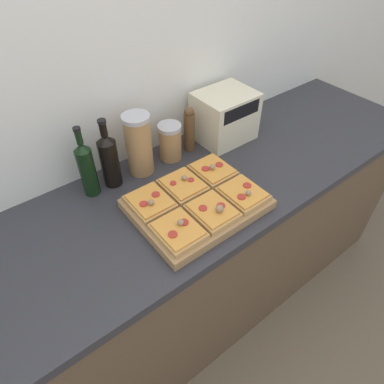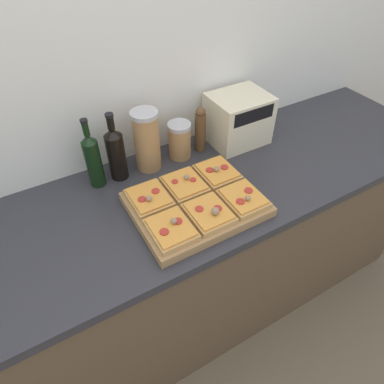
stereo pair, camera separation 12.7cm
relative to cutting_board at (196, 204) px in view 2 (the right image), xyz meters
name	(u,v)px [view 2 (the right image)]	position (x,y,z in m)	size (l,w,h in m)	color
ground_plane	(211,361)	(-0.03, -0.22, -0.94)	(12.00, 12.00, 0.00)	brown
wall_back	(132,81)	(-0.03, 0.46, 0.31)	(6.00, 0.06, 2.50)	silver
kitchen_counter	(180,264)	(-0.03, 0.10, -0.48)	(2.63, 0.67, 0.93)	brown
cutting_board	(196,204)	(0.00, 0.00, 0.00)	(0.47, 0.37, 0.04)	#A37A4C
pizza_slice_back_left	(149,198)	(-0.15, 0.09, 0.03)	(0.14, 0.16, 0.05)	tan
pizza_slice_back_center	(185,184)	(0.00, 0.09, 0.03)	(0.14, 0.16, 0.05)	tan
pizza_slice_back_right	(217,172)	(0.15, 0.09, 0.03)	(0.14, 0.16, 0.05)	tan
pizza_slice_front_left	(171,229)	(-0.15, -0.09, 0.03)	(0.14, 0.16, 0.05)	tan
pizza_slice_front_center	(209,213)	(0.00, -0.09, 0.03)	(0.14, 0.16, 0.06)	tan
pizza_slice_front_right	(243,198)	(0.15, -0.09, 0.03)	(0.14, 0.16, 0.05)	tan
olive_oil_bottle	(93,160)	(-0.27, 0.32, 0.10)	(0.06, 0.06, 0.30)	black
wine_bottle	(116,153)	(-0.18, 0.32, 0.10)	(0.07, 0.07, 0.29)	black
grain_jar_tall	(147,141)	(-0.05, 0.32, 0.11)	(0.11, 0.11, 0.26)	#AD7F4C
grain_jar_short	(180,140)	(0.10, 0.32, 0.06)	(0.10, 0.10, 0.16)	#AD7F4C
pepper_mill	(200,130)	(0.21, 0.32, 0.09)	(0.05, 0.05, 0.21)	brown
toaster_oven	(238,119)	(0.40, 0.30, 0.09)	(0.28, 0.21, 0.22)	beige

